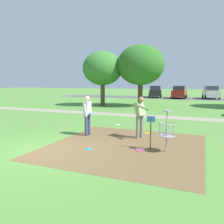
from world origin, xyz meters
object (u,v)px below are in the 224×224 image
disc_golf_basket (165,129)px  frisbee_far_left (118,125)px  player_throwing (140,115)px  frisbee_by_tee (89,149)px  frisbee_far_right (139,150)px  parked_car_center_left (179,92)px  tree_mid_left (141,65)px  parked_car_center_right (211,92)px  frisbee_near_basket (147,133)px  player_foreground_watching (87,113)px  frisbee_mid_grass (142,130)px  tree_near_left (102,69)px  parked_car_leftmost (155,91)px

disc_golf_basket → frisbee_far_left: (-3.13, 3.89, -0.74)m
player_throwing → frisbee_by_tee: player_throwing is taller
frisbee_far_right → parked_car_center_left: bearing=93.1°
tree_mid_left → parked_car_center_right: 15.94m
frisbee_near_basket → frisbee_by_tee: (-1.25, -3.20, 0.00)m
player_foreground_watching → frisbee_near_basket: player_foreground_watching is taller
frisbee_far_left → frisbee_by_tee: bearing=-81.6°
player_foreground_watching → frisbee_far_left: bearing=82.8°
frisbee_mid_grass → frisbee_far_right: (0.77, -3.28, 0.00)m
frisbee_far_right → tree_mid_left: size_ratio=0.04×
tree_mid_left → parked_car_center_right: (6.60, 14.19, -3.03)m
frisbee_near_basket → frisbee_far_right: size_ratio=0.99×
player_foreground_watching → parked_car_center_left: (1.21, 25.91, -0.05)m
player_throwing → tree_mid_left: bearing=105.3°
disc_golf_basket → parked_car_center_right: parked_car_center_right is taller
tree_near_left → player_throwing: bearing=-58.8°
disc_golf_basket → frisbee_far_right: 1.11m
frisbee_by_tee → tree_mid_left: (-2.15, 14.45, 3.94)m
disc_golf_basket → frisbee_near_basket: (-1.19, 2.46, -0.74)m
frisbee_far_right → tree_near_left: tree_near_left is taller
parked_car_center_left → frisbee_far_right: bearing=-86.9°
player_foreground_watching → parked_car_center_right: parked_car_center_right is taller
frisbee_near_basket → parked_car_center_left: bearing=92.5°
tree_near_left → frisbee_by_tee: bearing=-67.1°
player_throwing → frisbee_far_left: bearing=127.9°
frisbee_far_right → parked_car_center_left: parked_car_center_left is taller
parked_car_leftmost → parked_car_center_right: size_ratio=1.02×
frisbee_by_tee → frisbee_mid_grass: (0.88, 3.82, 0.00)m
frisbee_far_left → parked_car_center_right: parked_car_center_right is taller
disc_golf_basket → parked_car_leftmost: parked_car_leftmost is taller
frisbee_mid_grass → parked_car_center_right: bearing=81.8°
frisbee_mid_grass → parked_car_center_right: 25.09m
frisbee_by_tee → frisbee_far_right: bearing=17.9°
parked_car_center_left → frisbee_near_basket: bearing=-87.5°
frisbee_mid_grass → frisbee_far_left: size_ratio=0.88×
frisbee_near_basket → player_throwing: bearing=-93.2°
frisbee_mid_grass → parked_car_center_left: (-0.71, 23.93, 0.91)m
frisbee_far_left → disc_golf_basket: bearing=-51.2°
frisbee_far_right → parked_car_center_right: size_ratio=0.06×
frisbee_far_right → disc_golf_basket: bearing=14.7°
disc_golf_basket → player_foreground_watching: 3.66m
frisbee_near_basket → tree_near_left: size_ratio=0.05×
parked_car_leftmost → disc_golf_basket: bearing=-77.7°
frisbee_by_tee → tree_mid_left: 15.13m
tree_near_left → frisbee_mid_grass: bearing=-56.1°
player_foreground_watching → parked_car_leftmost: 27.13m
tree_mid_left → tree_near_left: bearing=-169.6°
player_throwing → parked_car_center_left: 25.56m
frisbee_near_basket → parked_car_center_right: bearing=82.8°
disc_golf_basket → parked_car_leftmost: (-6.10, 28.11, 0.17)m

